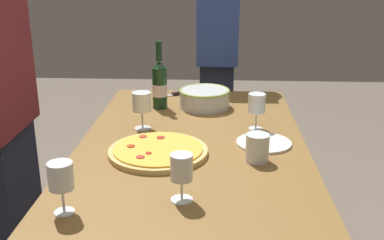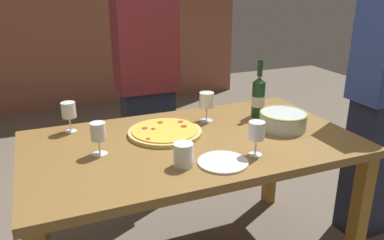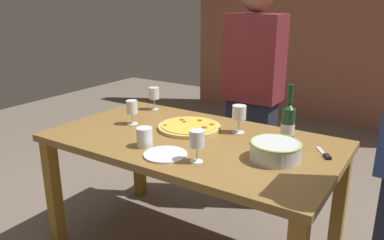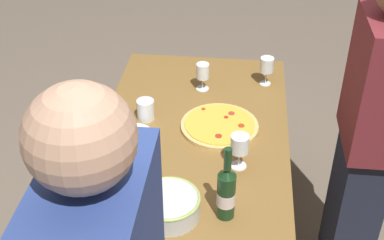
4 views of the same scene
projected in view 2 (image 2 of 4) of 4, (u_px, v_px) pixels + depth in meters
dining_table at (192, 157)px, 1.93m from camera, size 1.60×0.90×0.75m
pizza at (165, 132)px, 1.97m from camera, size 0.37×0.37×0.03m
serving_bowl at (283, 120)px, 2.03m from camera, size 0.25×0.25×0.09m
wine_bottle at (258, 96)px, 2.19m from camera, size 0.07×0.07×0.33m
wine_glass_near_pizza at (69, 112)px, 1.97m from camera, size 0.07×0.07×0.16m
wine_glass_by_bottle at (257, 131)px, 1.70m from camera, size 0.07×0.07×0.16m
wine_glass_far_left at (98, 133)px, 1.71m from camera, size 0.07×0.07×0.15m
wine_glass_far_right at (207, 101)px, 2.12m from camera, size 0.08×0.08×0.16m
cup_amber at (183, 155)px, 1.62m from camera, size 0.09×0.09×0.10m
side_plate at (223, 162)px, 1.66m from camera, size 0.22×0.22×0.01m
pizza_knife at (292, 112)px, 2.27m from camera, size 0.11×0.15×0.02m
person_guest_left at (147, 86)px, 2.57m from camera, size 0.39×0.24×1.62m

